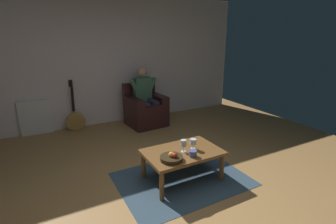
# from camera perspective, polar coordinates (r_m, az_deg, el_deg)

# --- Properties ---
(ground_plane) EXTENTS (7.62, 7.62, 0.00)m
(ground_plane) POSITION_cam_1_polar(r_m,az_deg,el_deg) (3.12, 1.11, -20.02)
(ground_plane) COLOR #A67845
(wall_back) EXTENTS (6.66, 0.06, 2.70)m
(wall_back) POSITION_cam_1_polar(r_m,az_deg,el_deg) (5.54, -15.34, 10.98)
(wall_back) COLOR silver
(wall_back) RESTS_ON ground
(rug) EXTENTS (1.71, 1.27, 0.01)m
(rug) POSITION_cam_1_polar(r_m,az_deg,el_deg) (3.55, 3.19, -14.88)
(rug) COLOR #344A5A
(rug) RESTS_ON ground
(armchair) EXTENTS (0.80, 0.79, 0.89)m
(armchair) POSITION_cam_1_polar(r_m,az_deg,el_deg) (5.45, -5.18, 0.50)
(armchair) COLOR #321718
(armchair) RESTS_ON ground
(person_seated) EXTENTS (0.64, 0.60, 1.26)m
(person_seated) POSITION_cam_1_polar(r_m,az_deg,el_deg) (5.34, -5.19, 4.04)
(person_seated) COLOR #446D52
(person_seated) RESTS_ON ground
(coffee_table) EXTENTS (1.01, 0.66, 0.42)m
(coffee_table) POSITION_cam_1_polar(r_m,az_deg,el_deg) (3.37, 3.29, -9.67)
(coffee_table) COLOR brown
(coffee_table) RESTS_ON ground
(guitar) EXTENTS (0.38, 0.26, 1.03)m
(guitar) POSITION_cam_1_polar(r_m,az_deg,el_deg) (5.46, -20.24, -1.63)
(guitar) COLOR #B78845
(guitar) RESTS_ON ground
(radiator) EXTENTS (0.58, 0.06, 0.68)m
(radiator) POSITION_cam_1_polar(r_m,az_deg,el_deg) (5.53, -27.81, -1.11)
(radiator) COLOR white
(radiator) RESTS_ON ground
(wine_glass_near) EXTENTS (0.09, 0.09, 0.14)m
(wine_glass_near) POSITION_cam_1_polar(r_m,az_deg,el_deg) (3.37, 5.70, -6.83)
(wine_glass_near) COLOR silver
(wine_glass_near) RESTS_ON coffee_table
(wine_glass_far) EXTENTS (0.08, 0.08, 0.17)m
(wine_glass_far) POSITION_cam_1_polar(r_m,az_deg,el_deg) (3.28, 3.55, -7.19)
(wine_glass_far) COLOR silver
(wine_glass_far) RESTS_ON coffee_table
(fruit_bowl) EXTENTS (0.28, 0.28, 0.11)m
(fruit_bowl) POSITION_cam_1_polar(r_m,az_deg,el_deg) (3.10, 0.83, -10.29)
(fruit_bowl) COLOR #302412
(fruit_bowl) RESTS_ON coffee_table
(candle_jar) EXTENTS (0.10, 0.10, 0.08)m
(candle_jar) POSITION_cam_1_polar(r_m,az_deg,el_deg) (3.20, 5.65, -9.33)
(candle_jar) COLOR #4E5C96
(candle_jar) RESTS_ON coffee_table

